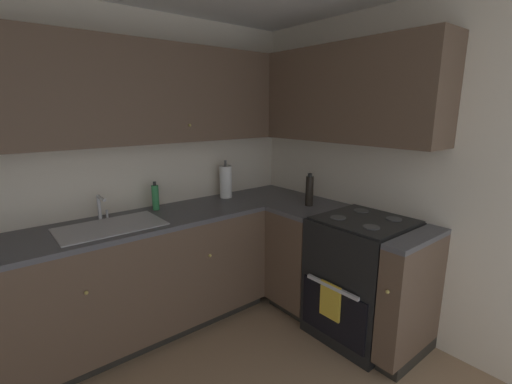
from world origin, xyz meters
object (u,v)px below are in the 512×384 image
(paper_towel_roll, at_px, (226,182))
(oil_bottle, at_px, (309,191))
(oven_range, at_px, (361,277))
(soap_bottle, at_px, (155,197))

(paper_towel_roll, distance_m, oil_bottle, 0.77)
(oven_range, bearing_deg, oil_bottle, 91.98)
(soap_bottle, height_order, oil_bottle, oil_bottle)
(paper_towel_roll, bearing_deg, oven_range, -72.00)
(paper_towel_roll, relative_size, oil_bottle, 1.28)
(oven_range, xyz_separation_m, oil_bottle, (-0.02, 0.53, 0.57))
(oven_range, height_order, paper_towel_roll, paper_towel_roll)
(oven_range, bearing_deg, paper_towel_roll, 108.00)
(soap_bottle, bearing_deg, paper_towel_roll, -1.74)
(soap_bottle, relative_size, paper_towel_roll, 0.65)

